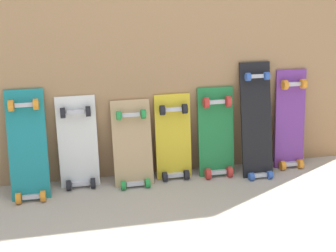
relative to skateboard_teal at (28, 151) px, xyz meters
The scene contains 9 objects.
ground_plane 0.87m from the skateboard_teal, ahead, with size 12.00×12.00×0.00m, color #A89E8E.
plywood_wall_panel 1.07m from the skateboard_teal, ahead, with size 2.65×0.04×1.88m, color #99724C.
skateboard_teal is the anchor object (origin of this frame).
skateboard_white 0.29m from the skateboard_teal, 11.85° to the left, with size 0.24×0.16×0.62m.
skateboard_natural 0.61m from the skateboard_teal, ahead, with size 0.24×0.22×0.58m.
skateboard_yellow 0.88m from the skateboard_teal, ahead, with size 0.23×0.17×0.60m.
skateboard_green 1.15m from the skateboard_teal, ahead, with size 0.23×0.19×0.62m.
skateboard_black 1.40m from the skateboard_teal, ahead, with size 0.20×0.26×0.78m.
skateboard_purple 1.66m from the skateboard_teal, ahead, with size 0.20×0.17×0.71m.
Camera 1 is at (-0.52, -2.55, 1.31)m, focal length 47.89 mm.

